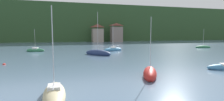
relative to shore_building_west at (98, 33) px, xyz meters
name	(u,v)px	position (x,y,z in m)	size (l,w,h in m)	color
wooded_hillside	(103,28)	(13.34, 47.44, 4.58)	(352.00, 74.81, 40.21)	#2D4C28
shore_building_west	(98,33)	(0.00, 0.00, 0.00)	(6.15, 5.51, 9.88)	gray
shore_building_westcentral	(116,33)	(10.81, -0.41, 0.33)	(6.66, 4.65, 10.55)	gray
sailboat_far_0	(203,47)	(26.39, -48.08, -4.54)	(5.25, 2.85, 6.59)	#2D754C
sailboat_near_4	(150,74)	(-9.11, -78.56, -4.46)	(3.69, 5.33, 7.10)	red
sailboat_far_6	(113,50)	(-5.07, -49.08, -4.47)	(6.42, 4.27, 7.57)	teal
sailboat_far_8	(35,50)	(-25.66, -45.61, -4.47)	(5.05, 2.83, 6.30)	#2D754C
sailboat_far_10	(98,53)	(-10.96, -57.39, -4.41)	(6.04, 6.68, 9.96)	navy
sailboat_near_11	(54,94)	(-19.20, -82.66, -4.49)	(1.75, 5.77, 7.21)	#CCBC8E
mooring_buoy_near	(4,65)	(-27.41, -65.63, -4.79)	(0.46, 0.46, 0.46)	red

